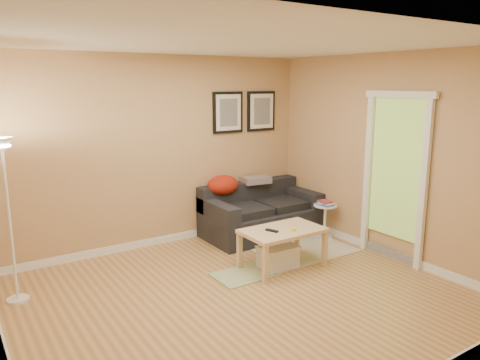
{
  "coord_description": "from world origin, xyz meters",
  "views": [
    {
      "loc": [
        -2.52,
        -3.8,
        2.23
      ],
      "look_at": [
        0.55,
        0.85,
        1.05
      ],
      "focal_mm": 34.57,
      "sensor_mm": 36.0,
      "label": 1
    }
  ],
  "objects_px": {
    "sofa": "(261,210)",
    "storage_bin": "(278,257)",
    "coffee_table": "(282,248)",
    "side_table": "(325,222)",
    "floor_lamp": "(10,226)",
    "book_stack": "(325,203)"
  },
  "relations": [
    {
      "from": "storage_bin",
      "to": "book_stack",
      "type": "height_order",
      "value": "book_stack"
    },
    {
      "from": "side_table",
      "to": "sofa",
      "type": "bearing_deg",
      "value": 133.59
    },
    {
      "from": "side_table",
      "to": "book_stack",
      "type": "bearing_deg",
      "value": -141.02
    },
    {
      "from": "book_stack",
      "to": "coffee_table",
      "type": "bearing_deg",
      "value": -138.39
    },
    {
      "from": "sofa",
      "to": "storage_bin",
      "type": "relative_size",
      "value": 3.71
    },
    {
      "from": "book_stack",
      "to": "side_table",
      "type": "bearing_deg",
      "value": 58.2
    },
    {
      "from": "coffee_table",
      "to": "storage_bin",
      "type": "relative_size",
      "value": 2.15
    },
    {
      "from": "book_stack",
      "to": "sofa",
      "type": "bearing_deg",
      "value": 151.76
    },
    {
      "from": "side_table",
      "to": "floor_lamp",
      "type": "height_order",
      "value": "floor_lamp"
    },
    {
      "from": "coffee_table",
      "to": "floor_lamp",
      "type": "xyz_separation_m",
      "value": [
        -2.85,
        0.82,
        0.57
      ]
    },
    {
      "from": "storage_bin",
      "to": "side_table",
      "type": "relative_size",
      "value": 0.89
    },
    {
      "from": "floor_lamp",
      "to": "coffee_table",
      "type": "bearing_deg",
      "value": -16.02
    },
    {
      "from": "storage_bin",
      "to": "book_stack",
      "type": "bearing_deg",
      "value": 20.65
    },
    {
      "from": "storage_bin",
      "to": "side_table",
      "type": "bearing_deg",
      "value": 20.88
    },
    {
      "from": "sofa",
      "to": "book_stack",
      "type": "distance_m",
      "value": 0.94
    },
    {
      "from": "coffee_table",
      "to": "storage_bin",
      "type": "bearing_deg",
      "value": 172.67
    },
    {
      "from": "side_table",
      "to": "storage_bin",
      "type": "bearing_deg",
      "value": -159.12
    },
    {
      "from": "floor_lamp",
      "to": "storage_bin",
      "type": "bearing_deg",
      "value": -15.87
    },
    {
      "from": "floor_lamp",
      "to": "book_stack",
      "type": "bearing_deg",
      "value": -4.93
    },
    {
      "from": "sofa",
      "to": "storage_bin",
      "type": "distance_m",
      "value": 1.29
    },
    {
      "from": "sofa",
      "to": "coffee_table",
      "type": "relative_size",
      "value": 1.73
    },
    {
      "from": "side_table",
      "to": "book_stack",
      "type": "distance_m",
      "value": 0.29
    }
  ]
}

